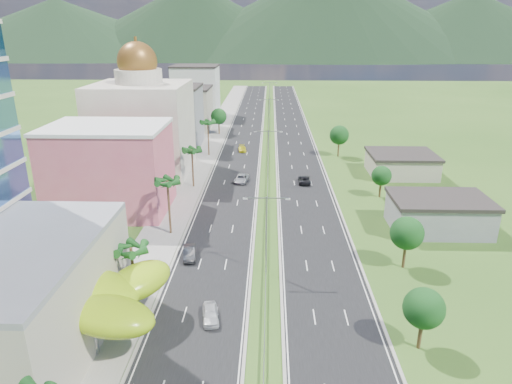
{
  "coord_description": "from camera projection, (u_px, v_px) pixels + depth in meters",
  "views": [
    {
      "loc": [
        0.35,
        -44.56,
        31.31
      ],
      "look_at": [
        -1.74,
        22.76,
        7.0
      ],
      "focal_mm": 32.0,
      "sensor_mm": 36.0,
      "label": 1
    }
  ],
  "objects": [
    {
      "name": "shed_far",
      "position": [
        401.0,
        165.0,
        102.62
      ],
      "size": [
        14.0,
        12.0,
        4.4
      ],
      "primitive_type": "cube",
      "color": "#AFA690",
      "rests_on": "ground"
    },
    {
      "name": "median_guardrail",
      "position": [
        268.0,
        151.0,
        120.01
      ],
      "size": [
        0.1,
        216.06,
        0.76
      ],
      "color": "gray",
      "rests_on": "ground"
    },
    {
      "name": "sidewalk_left",
      "position": [
        212.0,
        138.0,
        137.63
      ],
      "size": [
        7.0,
        260.0,
        0.12
      ],
      "primitive_type": "cube",
      "color": "gray",
      "rests_on": "ground"
    },
    {
      "name": "mountain_ridge",
      "position": [
        328.0,
        60.0,
        473.85
      ],
      "size": [
        860.0,
        140.0,
        90.0
      ],
      "primitive_type": null,
      "color": "black",
      "rests_on": "ground"
    },
    {
      "name": "palm_tree_e",
      "position": [
        208.0,
        124.0,
        115.98
      ],
      "size": [
        3.6,
        3.6,
        9.4
      ],
      "color": "#47301C",
      "rests_on": "ground"
    },
    {
      "name": "pink_shophouse",
      "position": [
        110.0,
        170.0,
        80.89
      ],
      "size": [
        20.0,
        15.0,
        15.0
      ],
      "primitive_type": "cube",
      "color": "#CE546A",
      "rests_on": "ground"
    },
    {
      "name": "road_left",
      "position": [
        244.0,
        138.0,
        137.36
      ],
      "size": [
        11.0,
        260.0,
        0.04
      ],
      "primitive_type": "cube",
      "color": "black",
      "rests_on": "ground"
    },
    {
      "name": "car_dark_far_right",
      "position": [
        304.0,
        180.0,
        97.31
      ],
      "size": [
        2.53,
        5.32,
        1.47
      ],
      "primitive_type": "imported",
      "rotation": [
        0.0,
        0.0,
        3.12
      ],
      "color": "black",
      "rests_on": "road_right"
    },
    {
      "name": "domed_building",
      "position": [
        142.0,
        123.0,
        101.21
      ],
      "size": [
        20.0,
        20.0,
        28.7
      ],
      "color": "#BEB19D",
      "rests_on": "ground"
    },
    {
      "name": "car_silver_mid_left",
      "position": [
        242.0,
        179.0,
        97.9
      ],
      "size": [
        3.31,
        5.75,
        1.51
      ],
      "primitive_type": "imported",
      "rotation": [
        0.0,
        0.0,
        -0.15
      ],
      "color": "#9C9DA3",
      "rests_on": "road_left"
    },
    {
      "name": "streetlight_median_b",
      "position": [
        266.0,
        227.0,
        59.65
      ],
      "size": [
        6.04,
        0.25,
        11.0
      ],
      "color": "gray",
      "rests_on": "ground"
    },
    {
      "name": "ground",
      "position": [
        265.0,
        316.0,
        52.54
      ],
      "size": [
        500.0,
        500.0,
        0.0
      ],
      "primitive_type": "plane",
      "color": "#2D5119",
      "rests_on": "ground"
    },
    {
      "name": "car_white_near_left",
      "position": [
        210.0,
        314.0,
        51.61
      ],
      "size": [
        2.5,
        4.64,
        1.5
      ],
      "primitive_type": "imported",
      "rotation": [
        0.0,
        0.0,
        0.17
      ],
      "color": "silver",
      "rests_on": "road_left"
    },
    {
      "name": "leafy_tree_lfar",
      "position": [
        219.0,
        116.0,
        140.41
      ],
      "size": [
        4.9,
        4.9,
        8.05
      ],
      "color": "#47301C",
      "rests_on": "ground"
    },
    {
      "name": "midrise_beige",
      "position": [
        185.0,
        109.0,
        147.01
      ],
      "size": [
        16.0,
        15.0,
        13.0
      ],
      "primitive_type": "cube",
      "color": "#AFA690",
      "rests_on": "ground"
    },
    {
      "name": "leafy_tree_rc",
      "position": [
        381.0,
        176.0,
        88.02
      ],
      "size": [
        3.85,
        3.85,
        6.33
      ],
      "color": "#47301C",
      "rests_on": "ground"
    },
    {
      "name": "car_dark_left",
      "position": [
        189.0,
        253.0,
        65.53
      ],
      "size": [
        2.42,
        5.04,
        1.59
      ],
      "primitive_type": "imported",
      "rotation": [
        0.0,
        0.0,
        0.16
      ],
      "color": "black",
      "rests_on": "road_left"
    },
    {
      "name": "lime_canopy",
      "position": [
        74.0,
        295.0,
        47.66
      ],
      "size": [
        18.0,
        15.0,
        7.4
      ],
      "color": "#94BF12",
      "rests_on": "ground"
    },
    {
      "name": "car_yellow_far_left",
      "position": [
        242.0,
        149.0,
        122.37
      ],
      "size": [
        2.47,
        4.96,
        1.38
      ],
      "primitive_type": "imported",
      "rotation": [
        0.0,
        0.0,
        0.12
      ],
      "color": "gold",
      "rests_on": "road_left"
    },
    {
      "name": "leafy_tree_rd",
      "position": [
        339.0,
        135.0,
        115.93
      ],
      "size": [
        4.9,
        4.9,
        8.05
      ],
      "color": "#47301C",
      "rests_on": "ground"
    },
    {
      "name": "midrise_white",
      "position": [
        196.0,
        92.0,
        167.79
      ],
      "size": [
        16.0,
        15.0,
        18.0
      ],
      "primitive_type": "cube",
      "color": "silver",
      "rests_on": "ground"
    },
    {
      "name": "palm_tree_c",
      "position": [
        167.0,
        184.0,
        70.79
      ],
      "size": [
        3.6,
        3.6,
        9.6
      ],
      "color": "#47301C",
      "rests_on": "ground"
    },
    {
      "name": "road_right",
      "position": [
        294.0,
        138.0,
        136.92
      ],
      "size": [
        11.0,
        260.0,
        0.04
      ],
      "primitive_type": "cube",
      "color": "black",
      "rests_on": "ground"
    },
    {
      "name": "leafy_tree_ra",
      "position": [
        424.0,
        308.0,
        45.75
      ],
      "size": [
        4.2,
        4.2,
        6.9
      ],
      "color": "#47301C",
      "rests_on": "ground"
    },
    {
      "name": "midrise_grey",
      "position": [
        171.0,
        117.0,
        125.82
      ],
      "size": [
        16.0,
        15.0,
        16.0
      ],
      "primitive_type": "cube",
      "color": "gray",
      "rests_on": "ground"
    },
    {
      "name": "streetlight_median_d",
      "position": [
        269.0,
        113.0,
        139.56
      ],
      "size": [
        6.04,
        0.25,
        11.0
      ],
      "color": "gray",
      "rests_on": "ground"
    },
    {
      "name": "leafy_tree_rb",
      "position": [
        407.0,
        233.0,
        61.51
      ],
      "size": [
        4.55,
        4.55,
        7.47
      ],
      "color": "#47301C",
      "rests_on": "ground"
    },
    {
      "name": "palm_tree_d",
      "position": [
        192.0,
        152.0,
        92.74
      ],
      "size": [
        3.6,
        3.6,
        8.6
      ],
      "color": "#47301C",
      "rests_on": "ground"
    },
    {
      "name": "streetlight_median_c",
      "position": [
        268.0,
        150.0,
        97.25
      ],
      "size": [
        6.04,
        0.25,
        11.0
      ],
      "color": "gray",
      "rests_on": "ground"
    },
    {
      "name": "shed_near",
      "position": [
        438.0,
        215.0,
        74.37
      ],
      "size": [
        15.0,
        10.0,
        5.0
      ],
      "primitive_type": "cube",
      "color": "gray",
      "rests_on": "ground"
    },
    {
      "name": "streetlight_median_e",
      "position": [
        269.0,
        93.0,
        181.87
      ],
      "size": [
        6.04,
        0.25,
        11.0
      ],
      "color": "gray",
      "rests_on": "ground"
    },
    {
      "name": "palm_tree_b",
      "position": [
        131.0,
        251.0,
        52.47
      ],
      "size": [
        3.6,
        3.6,
        8.1
      ],
      "color": "#47301C",
      "rests_on": "ground"
    }
  ]
}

